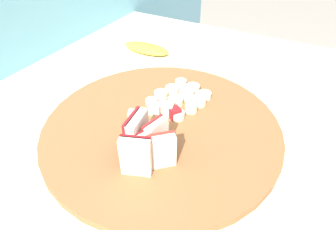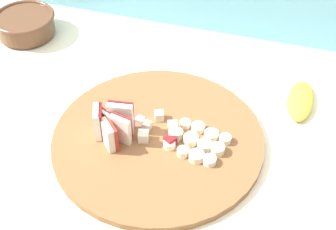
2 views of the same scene
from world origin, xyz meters
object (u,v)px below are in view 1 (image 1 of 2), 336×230
object	(u,v)px
cutting_board	(162,127)
banana_slice_rows	(182,98)
apple_wedge_fan	(144,144)
apple_dice_pile	(156,117)
banana_peel	(146,48)

from	to	relation	value
cutting_board	banana_slice_rows	bearing A→B (deg)	1.07
cutting_board	apple_wedge_fan	xyz separation A→B (m)	(-0.08, -0.02, 0.04)
apple_dice_pile	banana_peel	bearing A→B (deg)	35.44
apple_wedge_fan	banana_slice_rows	size ratio (longest dim) A/B	0.69
apple_wedge_fan	banana_slice_rows	bearing A→B (deg)	7.25
banana_peel	apple_dice_pile	bearing A→B (deg)	-144.56
banana_slice_rows	cutting_board	bearing A→B (deg)	-178.93
apple_dice_pile	cutting_board	bearing A→B (deg)	-98.47
apple_wedge_fan	cutting_board	bearing A→B (deg)	12.99
apple_dice_pile	banana_peel	size ratio (longest dim) A/B	0.76
cutting_board	apple_dice_pile	bearing A→B (deg)	81.53
cutting_board	apple_dice_pile	distance (m)	0.02
cutting_board	banana_slice_rows	world-z (taller)	banana_slice_rows
cutting_board	apple_wedge_fan	world-z (taller)	apple_wedge_fan
cutting_board	banana_slice_rows	distance (m)	0.08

